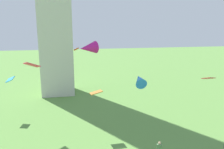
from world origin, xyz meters
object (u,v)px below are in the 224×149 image
(kite_flying_2, at_px, (208,78))
(kite_flying_4, at_px, (88,48))
(kite_flying_5, at_px, (10,79))
(kite_flying_6, at_px, (96,92))
(kite_flying_3, at_px, (32,65))
(kite_flying_0, at_px, (140,80))
(kite_flying_7, at_px, (76,49))

(kite_flying_2, bearing_deg, kite_flying_4, 56.99)
(kite_flying_5, distance_m, kite_flying_6, 12.60)
(kite_flying_2, height_order, kite_flying_4, kite_flying_4)
(kite_flying_2, distance_m, kite_flying_4, 15.18)
(kite_flying_3, height_order, kite_flying_6, kite_flying_3)
(kite_flying_4, distance_m, kite_flying_6, 6.48)
(kite_flying_3, distance_m, kite_flying_6, 7.68)
(kite_flying_0, xyz_separation_m, kite_flying_3, (-12.51, -0.04, 2.34))
(kite_flying_4, bearing_deg, kite_flying_7, -52.03)
(kite_flying_4, bearing_deg, kite_flying_5, -127.34)
(kite_flying_3, bearing_deg, kite_flying_6, 137.81)
(kite_flying_4, relative_size, kite_flying_7, 3.30)
(kite_flying_6, bearing_deg, kite_flying_4, -93.93)
(kite_flying_2, distance_m, kite_flying_3, 20.62)
(kite_flying_0, bearing_deg, kite_flying_3, 5.28)
(kite_flying_0, distance_m, kite_flying_2, 8.23)
(kite_flying_7, bearing_deg, kite_flying_3, -92.66)
(kite_flying_2, bearing_deg, kite_flying_5, 59.50)
(kite_flying_2, relative_size, kite_flying_6, 1.03)
(kite_flying_4, height_order, kite_flying_7, kite_flying_4)
(kite_flying_4, bearing_deg, kite_flying_6, -20.02)
(kite_flying_2, height_order, kite_flying_6, kite_flying_2)
(kite_flying_5, bearing_deg, kite_flying_6, -118.83)
(kite_flying_4, height_order, kite_flying_5, kite_flying_4)
(kite_flying_0, distance_m, kite_flying_3, 12.73)
(kite_flying_3, bearing_deg, kite_flying_0, 154.61)
(kite_flying_0, height_order, kite_flying_3, kite_flying_3)
(kite_flying_0, relative_size, kite_flying_7, 2.90)
(kite_flying_6, xyz_separation_m, kite_flying_7, (-1.93, 1.67, 4.63))
(kite_flying_0, height_order, kite_flying_6, kite_flying_0)
(kite_flying_3, relative_size, kite_flying_6, 1.30)
(kite_flying_2, distance_m, kite_flying_7, 16.08)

